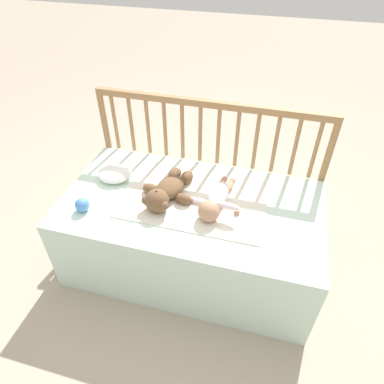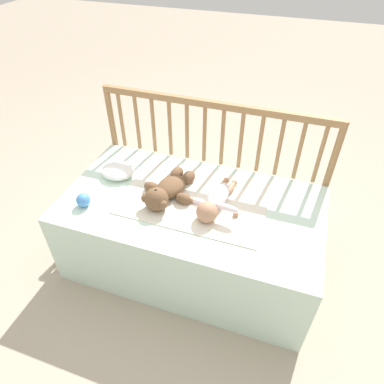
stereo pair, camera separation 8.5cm
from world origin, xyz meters
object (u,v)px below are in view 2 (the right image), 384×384
object	(u,v)px
teddy_bear	(167,190)
baby	(215,201)
small_pillow	(118,171)
toy_ball	(83,200)

from	to	relation	value
teddy_bear	baby	xyz separation A→B (m)	(0.25, 0.00, -0.00)
small_pillow	baby	bearing A→B (deg)	-7.95
toy_ball	small_pillow	world-z (taller)	toy_ball
toy_ball	small_pillow	bearing A→B (deg)	81.63
teddy_bear	baby	size ratio (longest dim) A/B	0.99
baby	toy_ball	size ratio (longest dim) A/B	5.31
baby	toy_ball	distance (m)	0.66
teddy_bear	small_pillow	world-z (taller)	teddy_bear
toy_ball	small_pillow	xyz separation A→B (m)	(0.04, 0.28, -0.01)
teddy_bear	small_pillow	xyz separation A→B (m)	(-0.33, 0.09, -0.02)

